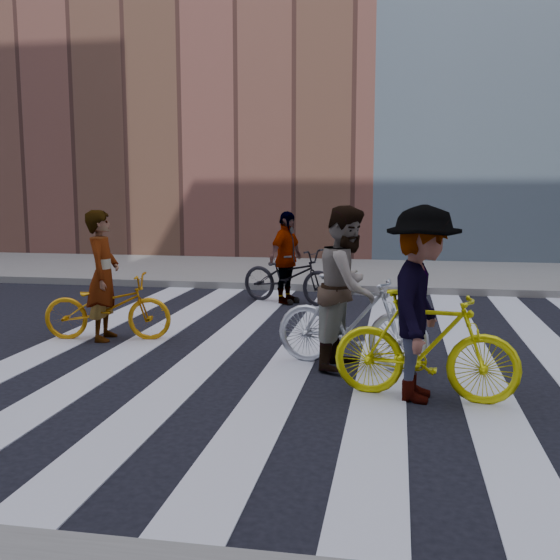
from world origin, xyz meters
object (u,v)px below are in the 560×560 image
(bike_yellow_right, at_px, (425,346))
(bike_yellow_left, at_px, (108,307))
(rider_mid, at_px, (348,287))
(rider_rear, at_px, (286,258))
(rider_right, at_px, (422,304))
(bike_silver_mid, at_px, (351,321))
(rider_left, at_px, (103,276))
(bike_dark_rear, at_px, (289,276))

(bike_yellow_right, bearing_deg, bike_yellow_left, 74.49)
(bike_yellow_left, height_order, rider_mid, rider_mid)
(rider_rear, bearing_deg, rider_right, -134.87)
(rider_right, bearing_deg, rider_mid, 45.57)
(bike_yellow_right, bearing_deg, rider_mid, 47.21)
(bike_silver_mid, bearing_deg, rider_left, 89.24)
(bike_dark_rear, bearing_deg, rider_left, 169.50)
(rider_mid, bearing_deg, rider_right, -130.45)
(rider_left, distance_m, rider_rear, 3.91)
(rider_left, xyz_separation_m, rider_right, (4.32, -1.91, 0.07))
(bike_dark_rear, bearing_deg, rider_mid, -139.71)
(bike_yellow_left, relative_size, bike_silver_mid, 0.96)
(bike_yellow_left, relative_size, bike_dark_rear, 0.92)
(bike_yellow_right, relative_size, rider_left, 1.02)
(rider_left, relative_size, rider_rear, 1.07)
(bike_silver_mid, distance_m, bike_dark_rear, 4.40)
(bike_yellow_right, bearing_deg, bike_silver_mid, 45.57)
(bike_yellow_left, distance_m, bike_dark_rear, 3.91)
(bike_yellow_left, bearing_deg, bike_dark_rear, -40.66)
(bike_yellow_right, relative_size, rider_rear, 1.09)
(bike_yellow_right, bearing_deg, bike_dark_rear, 31.82)
(rider_rear, bearing_deg, bike_yellow_left, 170.75)
(bike_silver_mid, relative_size, bike_dark_rear, 0.95)
(rider_mid, distance_m, rider_rear, 4.40)
(bike_yellow_left, relative_size, rider_left, 0.98)
(bike_dark_rear, xyz_separation_m, rider_rear, (-0.05, 0.00, 0.34))
(rider_left, bearing_deg, rider_right, -122.97)
(rider_left, relative_size, rider_mid, 0.95)
(bike_yellow_left, bearing_deg, rider_rear, -40.03)
(rider_left, xyz_separation_m, rider_mid, (3.50, -0.82, 0.05))
(bike_yellow_right, distance_m, rider_rear, 5.74)
(rider_left, bearing_deg, bike_silver_mid, -112.21)
(rider_right, relative_size, rider_rear, 1.16)
(rider_rear, bearing_deg, rider_mid, -139.09)
(bike_yellow_left, xyz_separation_m, rider_mid, (3.45, -0.82, 0.50))
(bike_yellow_right, xyz_separation_m, rider_mid, (-0.88, 1.09, 0.41))
(bike_silver_mid, bearing_deg, bike_yellow_left, 89.06)
(bike_silver_mid, height_order, rider_mid, rider_mid)
(bike_yellow_left, distance_m, rider_mid, 3.58)
(bike_yellow_right, height_order, rider_mid, rider_mid)
(bike_yellow_left, relative_size, rider_right, 0.91)
(rider_left, relative_size, rider_right, 0.93)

